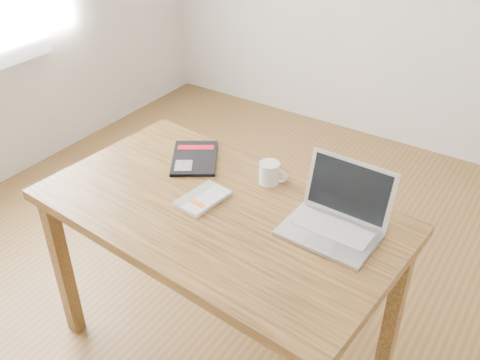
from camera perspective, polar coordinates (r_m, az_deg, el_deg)
The scene contains 6 objects.
room at distance 1.73m, azimuth 1.38°, elevation 16.21°, with size 4.04×4.04×2.70m.
desk at distance 1.94m, azimuth -2.22°, elevation -5.05°, with size 1.33×0.83×0.75m.
white_guidebook at distance 1.92m, azimuth -4.00°, elevation -1.98°, with size 0.14×0.20×0.02m.
black_guidebook at distance 2.16m, azimuth -4.87°, elevation 2.37°, with size 0.29×0.32×0.01m.
laptop at distance 1.79m, azimuth 10.24°, elevation -3.91°, with size 0.31×0.27×0.21m.
coffee_mug at distance 1.99m, azimuth 3.23°, elevation 0.81°, with size 0.11×0.08×0.08m.
Camera 1 is at (0.81, -1.40, 1.86)m, focal length 40.00 mm.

